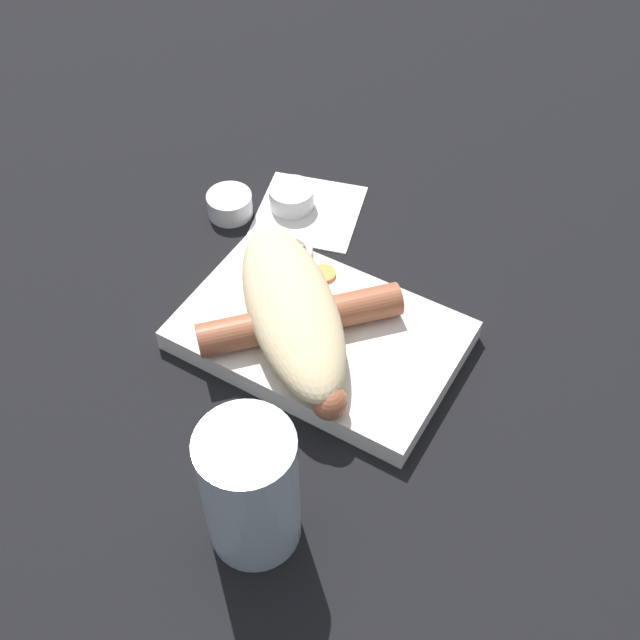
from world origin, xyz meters
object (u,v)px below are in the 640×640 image
Objects in this scene: condiment_cup_far at (230,205)px; bread_roll at (292,309)px; sausage at (301,319)px; food_tray at (320,335)px; drink_glass at (250,489)px; condiment_cup_near at (292,199)px.

bread_roll is at bearing 142.24° from condiment_cup_far.
food_tray is at bearing -138.63° from sausage.
condiment_cup_far is 0.35m from drink_glass.
bread_roll reaches higher than food_tray.
bread_roll is 0.19m from condiment_cup_far.
food_tray is 0.19m from condiment_cup_far.
drink_glass is (-0.21, 0.28, 0.05)m from condiment_cup_far.
condiment_cup_near is 0.38× the size of drink_glass.
condiment_cup_far is at bearing -31.22° from food_tray.
condiment_cup_near and condiment_cup_far have the same top height.
condiment_cup_far is at bearing -36.12° from sausage.
sausage is at bearing -69.68° from drink_glass.
bread_roll reaches higher than condiment_cup_near.
sausage is 0.18m from drink_glass.
sausage is 3.42× the size of condiment_cup_far.
sausage is 0.19m from condiment_cup_far.
sausage reaches higher than condiment_cup_near.
drink_glass reaches higher than bread_roll.
drink_glass is (-0.05, 0.18, 0.05)m from food_tray.
sausage is at bearing 41.37° from food_tray.
drink_glass is at bearing 127.67° from condiment_cup_far.
drink_glass is at bearing 110.32° from sausage.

